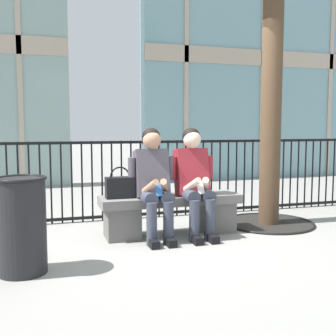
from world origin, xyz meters
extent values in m
plane|color=gray|center=(0.00, 0.00, 0.00)|extent=(60.00, 60.00, 0.00)
cube|color=slate|center=(0.00, 0.00, 0.40)|extent=(1.60, 0.44, 0.10)
cube|color=#605E5B|center=(-0.56, 0.00, 0.17)|extent=(0.36, 0.37, 0.35)
cube|color=#605E5B|center=(0.56, 0.00, 0.17)|extent=(0.36, 0.37, 0.35)
cylinder|color=#383D4C|center=(-0.32, -0.18, 0.47)|extent=(0.15, 0.40, 0.15)
cylinder|color=#383D4C|center=(-0.32, -0.38, 0.23)|extent=(0.11, 0.11, 0.45)
cube|color=black|center=(-0.32, -0.44, 0.04)|extent=(0.09, 0.22, 0.08)
cylinder|color=#383D4C|center=(-0.14, -0.18, 0.47)|extent=(0.15, 0.40, 0.15)
cylinder|color=#383D4C|center=(-0.14, -0.38, 0.23)|extent=(0.11, 0.11, 0.45)
cube|color=black|center=(-0.14, -0.44, 0.04)|extent=(0.09, 0.22, 0.08)
cube|color=#4C4751|center=(-0.23, -0.04, 0.71)|extent=(0.36, 0.30, 0.55)
cylinder|color=#4C4751|center=(-0.45, -0.04, 0.76)|extent=(0.08, 0.08, 0.26)
cylinder|color=tan|center=(-0.31, -0.26, 0.59)|extent=(0.16, 0.28, 0.20)
cylinder|color=#4C4751|center=(-0.01, -0.04, 0.76)|extent=(0.08, 0.08, 0.26)
cylinder|color=tan|center=(-0.15, -0.26, 0.59)|extent=(0.16, 0.28, 0.20)
cube|color=#2D6BB7|center=(-0.23, -0.32, 0.57)|extent=(0.07, 0.10, 0.13)
sphere|color=tan|center=(-0.23, -0.06, 1.08)|extent=(0.20, 0.20, 0.20)
sphere|color=black|center=(-0.23, -0.03, 1.11)|extent=(0.20, 0.20, 0.20)
cylinder|color=#383D4C|center=(0.14, -0.18, 0.47)|extent=(0.15, 0.40, 0.15)
cylinder|color=#383D4C|center=(0.14, -0.38, 0.23)|extent=(0.11, 0.11, 0.45)
cube|color=black|center=(0.14, -0.44, 0.04)|extent=(0.09, 0.22, 0.08)
cylinder|color=#383D4C|center=(0.32, -0.18, 0.47)|extent=(0.15, 0.40, 0.15)
cylinder|color=#383D4C|center=(0.32, -0.38, 0.23)|extent=(0.11, 0.11, 0.45)
cube|color=black|center=(0.32, -0.44, 0.04)|extent=(0.09, 0.22, 0.08)
cube|color=maroon|center=(0.23, -0.04, 0.71)|extent=(0.36, 0.30, 0.55)
cylinder|color=maroon|center=(0.01, -0.04, 0.76)|extent=(0.08, 0.08, 0.26)
cylinder|color=beige|center=(0.15, -0.26, 0.59)|extent=(0.16, 0.28, 0.20)
cylinder|color=maroon|center=(0.45, -0.04, 0.76)|extent=(0.08, 0.08, 0.26)
cylinder|color=beige|center=(0.31, -0.26, 0.59)|extent=(0.16, 0.28, 0.20)
cube|color=silver|center=(0.23, -0.32, 0.57)|extent=(0.07, 0.10, 0.13)
sphere|color=beige|center=(0.23, -0.06, 1.08)|extent=(0.20, 0.20, 0.20)
sphere|color=black|center=(0.23, -0.03, 1.11)|extent=(0.20, 0.20, 0.20)
cube|color=black|center=(-0.58, -0.01, 0.56)|extent=(0.31, 0.15, 0.23)
torus|color=black|center=(-0.58, -0.01, 0.68)|extent=(0.22, 0.02, 0.22)
cylinder|color=black|center=(-1.79, 0.92, 0.52)|extent=(0.02, 0.02, 1.04)
cylinder|color=black|center=(-1.66, 0.92, 0.52)|extent=(0.02, 0.02, 1.04)
cylinder|color=black|center=(-1.53, 0.92, 0.52)|extent=(0.02, 0.02, 1.04)
cylinder|color=black|center=(-1.41, 0.92, 0.52)|extent=(0.02, 0.02, 1.04)
cylinder|color=black|center=(-1.28, 0.92, 0.52)|extent=(0.02, 0.02, 1.04)
cylinder|color=black|center=(-1.15, 0.92, 0.52)|extent=(0.02, 0.02, 1.04)
cylinder|color=black|center=(-1.02, 0.92, 0.52)|extent=(0.02, 0.02, 1.04)
cylinder|color=black|center=(-0.90, 0.92, 0.52)|extent=(0.02, 0.02, 1.04)
cylinder|color=black|center=(-0.77, 0.92, 0.52)|extent=(0.02, 0.02, 1.04)
cylinder|color=black|center=(-0.64, 0.92, 0.52)|extent=(0.02, 0.02, 1.04)
cylinder|color=black|center=(-0.51, 0.92, 0.52)|extent=(0.02, 0.02, 1.04)
cylinder|color=black|center=(-0.38, 0.92, 0.52)|extent=(0.02, 0.02, 1.04)
cylinder|color=black|center=(-0.26, 0.92, 0.52)|extent=(0.02, 0.02, 1.04)
cylinder|color=black|center=(-0.13, 0.92, 0.52)|extent=(0.02, 0.02, 1.04)
cylinder|color=black|center=(0.00, 0.92, 0.52)|extent=(0.02, 0.02, 1.04)
cylinder|color=black|center=(0.13, 0.92, 0.52)|extent=(0.02, 0.02, 1.04)
cylinder|color=black|center=(0.26, 0.92, 0.52)|extent=(0.02, 0.02, 1.04)
cylinder|color=black|center=(0.38, 0.92, 0.52)|extent=(0.02, 0.02, 1.04)
cylinder|color=black|center=(0.51, 0.92, 0.52)|extent=(0.02, 0.02, 1.04)
cylinder|color=black|center=(0.64, 0.92, 0.52)|extent=(0.02, 0.02, 1.04)
cylinder|color=black|center=(0.77, 0.92, 0.52)|extent=(0.02, 0.02, 1.04)
cylinder|color=black|center=(0.90, 0.92, 0.52)|extent=(0.02, 0.02, 1.04)
cylinder|color=black|center=(1.02, 0.92, 0.52)|extent=(0.02, 0.02, 1.04)
cylinder|color=black|center=(1.15, 0.92, 0.52)|extent=(0.02, 0.02, 1.04)
cylinder|color=black|center=(1.28, 0.92, 0.52)|extent=(0.02, 0.02, 1.04)
cylinder|color=black|center=(1.41, 0.92, 0.52)|extent=(0.02, 0.02, 1.04)
cylinder|color=black|center=(1.53, 0.92, 0.52)|extent=(0.02, 0.02, 1.04)
cylinder|color=black|center=(1.66, 0.92, 0.52)|extent=(0.02, 0.02, 1.04)
cylinder|color=black|center=(1.79, 0.92, 0.52)|extent=(0.02, 0.02, 1.04)
cylinder|color=black|center=(1.92, 0.92, 0.52)|extent=(0.02, 0.02, 1.04)
cylinder|color=black|center=(2.05, 0.92, 0.52)|extent=(0.02, 0.02, 1.04)
cylinder|color=black|center=(2.17, 0.92, 0.52)|extent=(0.02, 0.02, 1.04)
cylinder|color=black|center=(2.30, 0.92, 0.52)|extent=(0.02, 0.02, 1.04)
cylinder|color=black|center=(2.43, 0.92, 0.52)|extent=(0.02, 0.02, 1.04)
cylinder|color=black|center=(2.56, 0.92, 0.52)|extent=(0.02, 0.02, 1.04)
cylinder|color=black|center=(2.69, 0.92, 0.52)|extent=(0.02, 0.02, 1.04)
cylinder|color=black|center=(2.81, 0.92, 0.52)|extent=(0.02, 0.02, 1.04)
cylinder|color=black|center=(2.94, 0.92, 0.52)|extent=(0.02, 0.02, 1.04)
cube|color=black|center=(0.00, 0.92, 0.05)|extent=(9.72, 0.04, 0.04)
cube|color=black|center=(0.00, 0.92, 1.02)|extent=(9.72, 0.04, 0.04)
cylinder|color=black|center=(1.33, 0.12, 0.01)|extent=(1.11, 1.11, 0.01)
torus|color=black|center=(1.33, 0.12, 0.01)|extent=(1.14, 1.14, 0.03)
cylinder|color=#4C3826|center=(1.33, 0.12, 1.70)|extent=(0.25, 0.25, 3.40)
cylinder|color=black|center=(-1.57, -0.85, 0.40)|extent=(0.40, 0.40, 0.80)
torus|color=black|center=(-1.57, -0.85, 0.80)|extent=(0.43, 0.43, 0.03)
cube|color=#AD9E8C|center=(5.48, 4.31, 2.80)|extent=(9.38, 0.04, 0.36)
camera|label=1|loc=(-1.41, -4.47, 1.23)|focal=44.78mm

